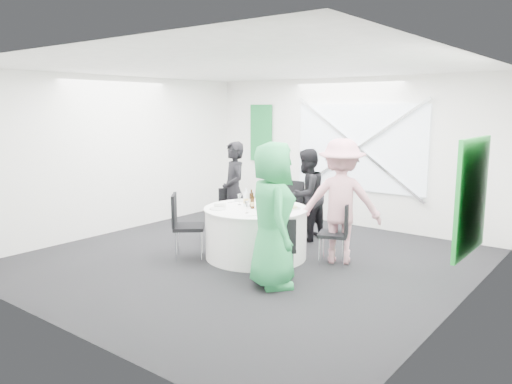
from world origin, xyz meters
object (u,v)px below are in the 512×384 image
Objects in this scene: person_man_back_left at (234,191)px; person_woman_green at (273,215)px; chair_front_right at (280,245)px; clear_water_bottle at (246,199)px; green_water_bottle at (267,200)px; chair_back_left at (231,210)px; chair_back at (288,206)px; banquet_table at (256,232)px; chair_back_right at (339,229)px; chair_front_left at (183,221)px; person_woman_pink at (341,201)px; person_man_back at (306,195)px.

person_man_back_left is 2.35m from person_woman_green.
clear_water_bottle reaches higher than chair_front_right.
person_man_back_left is 1.21m from green_water_bottle.
chair_back_left is at bearing -135.82° from person_man_back_left.
banquet_table is at bearing -90.00° from chair_back.
person_woman_green is at bearing -37.13° from clear_water_bottle.
person_man_back_left is (0.05, 0.01, 0.33)m from chair_back_left.
person_man_back_left is 5.23× the size of green_water_bottle.
person_woman_green is (1.03, -1.87, 0.31)m from chair_back.
chair_front_right is at bearing -34.69° from chair_back_right.
chair_back_right is 0.91× the size of chair_front_left.
chair_back_left is 0.89× the size of chair_front_left.
person_woman_green is (1.86, -1.44, 0.08)m from person_man_back_left.
chair_back_left is at bearing 5.77° from person_woman_green.
chair_back_left reaches higher than chair_front_right.
person_woman_green is at bearing -96.26° from chair_back_left.
person_woman_pink reaches higher than chair_back.
person_man_back_left is 0.93× the size of person_woman_pink.
chair_front_right is at bearing 52.99° from person_woman_pink.
chair_back_right is at bearing 19.98° from green_water_bottle.
green_water_bottle is (-0.96, -0.49, -0.02)m from person_woman_pink.
chair_front_left is (-0.82, -0.73, 0.20)m from banquet_table.
person_woman_pink reaches higher than clear_water_bottle.
person_woman_green is 1.20m from green_water_bottle.
person_woman_pink is 1.08m from green_water_bottle.
chair_back is 3.21× the size of green_water_bottle.
person_woman_green reaches higher than chair_back_right.
person_woman_pink is (1.23, -0.46, 0.30)m from chair_back.
person_man_back_left reaches higher than chair_back.
banquet_table is at bearing -0.00° from person_woman_green.
person_man_back is at bearing -61.90° from person_woman_pink.
person_man_back_left reaches higher than chair_back_left.
chair_back_left is at bearing -53.11° from person_man_back.
chair_back_right is at bearing -100.85° from chair_front_left.
green_water_bottle is at bearing -91.13° from chair_back_right.
green_water_bottle is at bearing -98.39° from chair_front_right.
person_woman_pink is 0.99× the size of person_woman_green.
chair_back is at bearing 105.56° from green_water_bottle.
chair_back_left is 1.06m from clear_water_bottle.
person_man_back_left reaches higher than chair_back_right.
person_man_back_left is at bearing -115.09° from chair_back_right.
green_water_bottle is 0.35m from clear_water_bottle.
person_man_back is (0.19, 0.27, 0.18)m from chair_back.
banquet_table is at bearing -90.00° from chair_front_left.
chair_back_right reaches higher than banquet_table.
banquet_table is 5.57× the size of clear_water_bottle.
chair_back is 1.05× the size of chair_front_left.
green_water_bottle is at bearing -80.77° from chair_back.
clear_water_bottle is at bearing -100.45° from chair_back.
person_woman_green is (0.85, -2.14, 0.14)m from person_man_back.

